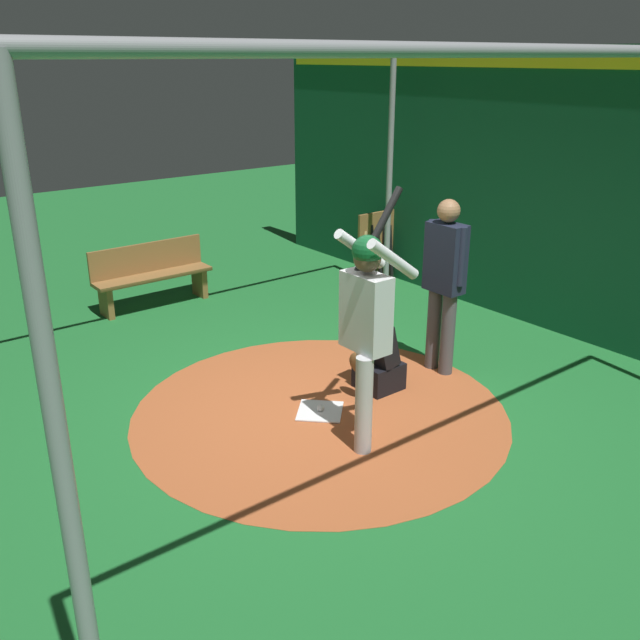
# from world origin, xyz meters

# --- Properties ---
(ground_plane) EXTENTS (26.50, 26.50, 0.00)m
(ground_plane) POSITION_xyz_m (0.00, 0.00, 0.00)
(ground_plane) COLOR #1E6B2D
(dirt_circle) EXTENTS (3.59, 3.59, 0.01)m
(dirt_circle) POSITION_xyz_m (0.00, 0.00, 0.00)
(dirt_circle) COLOR #AD562D
(dirt_circle) RESTS_ON ground
(home_plate) EXTENTS (0.59, 0.59, 0.01)m
(home_plate) POSITION_xyz_m (0.00, 0.00, 0.01)
(home_plate) COLOR white
(home_plate) RESTS_ON dirt_circle
(batter) EXTENTS (0.68, 0.49, 2.20)m
(batter) POSITION_xyz_m (0.01, 0.64, 1.15)
(batter) COLOR #BCBCC0
(batter) RESTS_ON ground
(catcher) EXTENTS (0.58, 0.40, 0.94)m
(catcher) POSITION_xyz_m (-0.75, -0.03, 0.36)
(catcher) COLOR black
(catcher) RESTS_ON ground
(umpire) EXTENTS (0.23, 0.49, 1.87)m
(umpire) POSITION_xyz_m (-1.61, 0.04, 1.06)
(umpire) COLOR #4C4C51
(umpire) RESTS_ON ground
(back_wall) EXTENTS (0.23, 10.50, 3.32)m
(back_wall) POSITION_xyz_m (-3.67, 0.00, 1.67)
(back_wall) COLOR #145133
(back_wall) RESTS_ON ground
(cage_frame) EXTENTS (6.13, 4.69, 3.26)m
(cage_frame) POSITION_xyz_m (0.00, 0.00, 2.29)
(cage_frame) COLOR gray
(cage_frame) RESTS_ON ground
(bat_rack) EXTENTS (1.06, 0.20, 1.05)m
(bat_rack) POSITION_xyz_m (-3.42, -2.74, 0.49)
(bat_rack) COLOR olive
(bat_rack) RESTS_ON ground
(bench) EXTENTS (1.61, 0.36, 0.85)m
(bench) POSITION_xyz_m (-0.10, -3.82, 0.44)
(bench) COLOR olive
(bench) RESTS_ON ground
(baseball_0) EXTENTS (0.07, 0.07, 0.07)m
(baseball_0) POSITION_xyz_m (-0.01, 0.00, 0.04)
(baseball_0) COLOR white
(baseball_0) RESTS_ON dirt_circle
(baseball_1) EXTENTS (0.07, 0.07, 0.07)m
(baseball_1) POSITION_xyz_m (-1.11, -0.25, 0.04)
(baseball_1) COLOR white
(baseball_1) RESTS_ON dirt_circle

